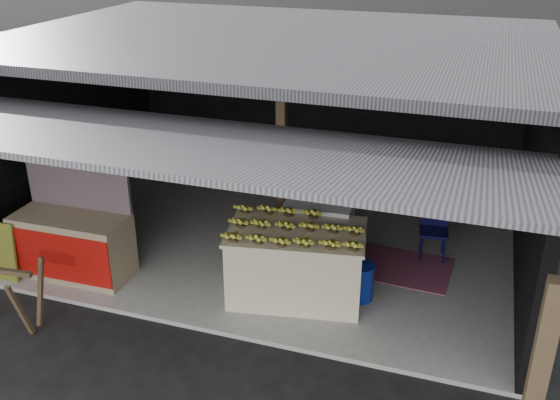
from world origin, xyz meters
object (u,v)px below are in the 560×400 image
(white_crate, at_px, (318,235))
(neighbor_stall, at_px, (73,242))
(banana_table, at_px, (296,263))
(sawhorse, at_px, (4,290))
(water_barrel, at_px, (361,283))
(plastic_chair, at_px, (434,224))

(white_crate, relative_size, neighbor_stall, 0.63)
(banana_table, xyz_separation_m, white_crate, (0.07, 0.78, 0.03))
(white_crate, xyz_separation_m, sawhorse, (-3.11, -2.41, -0.04))
(neighbor_stall, relative_size, water_barrel, 3.44)
(banana_table, xyz_separation_m, sawhorse, (-3.04, -1.64, -0.02))
(neighbor_stall, xyz_separation_m, water_barrel, (3.75, 0.60, -0.24))
(neighbor_stall, distance_m, water_barrel, 3.81)
(neighbor_stall, bearing_deg, water_barrel, 8.02)
(white_crate, relative_size, water_barrel, 2.16)
(sawhorse, distance_m, water_barrel, 4.25)
(white_crate, distance_m, plastic_chair, 1.67)
(white_crate, xyz_separation_m, neighbor_stall, (-3.03, -1.19, -0.02))
(banana_table, distance_m, water_barrel, 0.85)
(neighbor_stall, bearing_deg, sawhorse, -94.83)
(white_crate, relative_size, plastic_chair, 1.20)
(banana_table, distance_m, plastic_chair, 2.22)
(neighbor_stall, distance_m, sawhorse, 1.23)
(sawhorse, relative_size, plastic_chair, 0.99)
(white_crate, distance_m, sawhorse, 3.94)
(white_crate, bearing_deg, neighbor_stall, -161.95)
(banana_table, relative_size, water_barrel, 4.02)
(neighbor_stall, xyz_separation_m, sawhorse, (-0.08, -1.22, -0.02))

